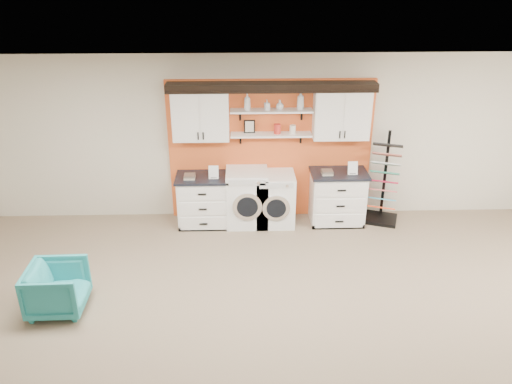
{
  "coord_description": "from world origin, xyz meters",
  "views": [
    {
      "loc": [
        -0.48,
        -3.96,
        4.08
      ],
      "look_at": [
        -0.29,
        2.3,
        1.19
      ],
      "focal_mm": 35.0,
      "sensor_mm": 36.0,
      "label": 1
    }
  ],
  "objects_px": {
    "base_cabinet_right": "(337,197)",
    "armchair": "(57,288)",
    "base_cabinet_left": "(204,200)",
    "washer": "(247,197)",
    "dryer": "(275,199)",
    "sample_rack": "(382,193)"
  },
  "relations": [
    {
      "from": "washer",
      "to": "base_cabinet_left",
      "type": "bearing_deg",
      "value": 179.73
    },
    {
      "from": "dryer",
      "to": "washer",
      "type": "bearing_deg",
      "value": 180.0
    },
    {
      "from": "base_cabinet_left",
      "to": "armchair",
      "type": "bearing_deg",
      "value": -126.84
    },
    {
      "from": "base_cabinet_right",
      "to": "washer",
      "type": "height_order",
      "value": "washer"
    },
    {
      "from": "sample_rack",
      "to": "washer",
      "type": "bearing_deg",
      "value": -159.37
    },
    {
      "from": "base_cabinet_left",
      "to": "base_cabinet_right",
      "type": "distance_m",
      "value": 2.26
    },
    {
      "from": "base_cabinet_left",
      "to": "armchair",
      "type": "height_order",
      "value": "base_cabinet_left"
    },
    {
      "from": "base_cabinet_left",
      "to": "base_cabinet_right",
      "type": "relative_size",
      "value": 0.95
    },
    {
      "from": "washer",
      "to": "armchair",
      "type": "height_order",
      "value": "washer"
    },
    {
      "from": "dryer",
      "to": "sample_rack",
      "type": "bearing_deg",
      "value": 1.11
    },
    {
      "from": "sample_rack",
      "to": "dryer",
      "type": "bearing_deg",
      "value": -159.15
    },
    {
      "from": "base_cabinet_left",
      "to": "sample_rack",
      "type": "xyz_separation_m",
      "value": [
        3.04,
        0.03,
        0.07
      ]
    },
    {
      "from": "washer",
      "to": "armchair",
      "type": "relative_size",
      "value": 1.38
    },
    {
      "from": "base_cabinet_right",
      "to": "sample_rack",
      "type": "bearing_deg",
      "value": 2.38
    },
    {
      "from": "washer",
      "to": "sample_rack",
      "type": "distance_m",
      "value": 2.31
    },
    {
      "from": "base_cabinet_left",
      "to": "sample_rack",
      "type": "bearing_deg",
      "value": 0.61
    },
    {
      "from": "base_cabinet_right",
      "to": "washer",
      "type": "bearing_deg",
      "value": -179.87
    },
    {
      "from": "base_cabinet_right",
      "to": "sample_rack",
      "type": "distance_m",
      "value": 0.78
    },
    {
      "from": "base_cabinet_right",
      "to": "armchair",
      "type": "xyz_separation_m",
      "value": [
        -3.98,
        -2.29,
        -0.14
      ]
    },
    {
      "from": "base_cabinet_right",
      "to": "armchair",
      "type": "distance_m",
      "value": 4.59
    },
    {
      "from": "base_cabinet_right",
      "to": "dryer",
      "type": "xyz_separation_m",
      "value": [
        -1.06,
        -0.0,
        -0.01
      ]
    },
    {
      "from": "washer",
      "to": "dryer",
      "type": "height_order",
      "value": "washer"
    }
  ]
}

